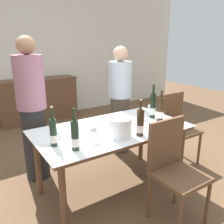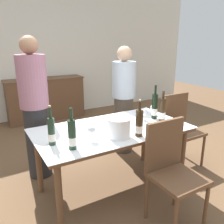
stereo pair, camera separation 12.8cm
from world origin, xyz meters
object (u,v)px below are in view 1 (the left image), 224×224
at_px(dining_table, 112,135).
at_px(wine_bottle_2, 153,106).
at_px(ice_bucket, 120,127).
at_px(wine_bottle_0, 53,133).
at_px(wine_bottle_4, 140,124).
at_px(chair_right_end, 176,123).
at_px(wine_glass_0, 93,131).
at_px(chair_near_front, 173,164).
at_px(person_guest_left, 120,101).
at_px(sideboard_cabinet, 39,100).
at_px(wine_glass_1, 151,108).
at_px(wine_glass_2, 142,112).
at_px(wine_bottle_3, 161,110).
at_px(wine_bottle_1, 75,136).
at_px(person_host, 32,111).

height_order(dining_table, wine_bottle_2, wine_bottle_2).
height_order(ice_bucket, wine_bottle_0, wine_bottle_0).
bearing_deg(wine_bottle_4, chair_right_end, 22.20).
xyz_separation_m(wine_glass_0, chair_near_front, (0.55, -0.49, -0.29)).
xyz_separation_m(wine_bottle_4, chair_right_end, (0.99, 0.41, -0.31)).
distance_m(wine_bottle_0, person_guest_left, 1.56).
height_order(sideboard_cabinet, wine_glass_1, sideboard_cabinet).
relative_size(sideboard_cabinet, wine_glass_2, 11.74).
bearing_deg(wine_bottle_0, ice_bucket, -14.31).
xyz_separation_m(sideboard_cabinet, wine_bottle_3, (0.54, -2.97, 0.42)).
height_order(wine_bottle_1, wine_bottle_4, same).
relative_size(ice_bucket, wine_bottle_4, 0.64).
bearing_deg(chair_right_end, wine_glass_1, 170.93).
relative_size(wine_bottle_1, wine_glass_2, 2.71).
bearing_deg(wine_bottle_3, chair_right_end, 20.92).
distance_m(chair_right_end, person_guest_left, 0.85).
distance_m(wine_bottle_3, wine_bottle_4, 0.53).
xyz_separation_m(wine_bottle_0, person_guest_left, (1.31, 0.84, -0.08)).
distance_m(dining_table, person_guest_left, 1.00).
bearing_deg(chair_near_front, wine_bottle_3, 56.19).
height_order(wine_bottle_3, chair_right_end, wine_bottle_3).
height_order(wine_bottle_1, wine_bottle_2, wine_bottle_2).
bearing_deg(ice_bucket, wine_glass_1, 27.61).
bearing_deg(wine_glass_0, wine_bottle_2, 13.03).
bearing_deg(wine_glass_2, chair_near_front, -107.96).
xyz_separation_m(wine_bottle_1, wine_glass_2, (1.00, 0.30, -0.04)).
bearing_deg(sideboard_cabinet, wine_bottle_3, -79.62).
distance_m(chair_right_end, chair_near_front, 1.17).
bearing_deg(wine_bottle_2, dining_table, -177.29).
relative_size(wine_glass_0, chair_right_end, 0.16).
relative_size(wine_bottle_1, person_guest_left, 0.24).
bearing_deg(ice_bucket, chair_right_end, 15.43).
relative_size(dining_table, wine_glass_1, 13.00).
height_order(wine_bottle_1, wine_glass_0, wine_bottle_1).
distance_m(wine_bottle_1, person_guest_left, 1.57).
bearing_deg(person_host, wine_bottle_3, -33.79).
height_order(wine_bottle_0, wine_bottle_2, wine_bottle_2).
bearing_deg(ice_bucket, dining_table, 74.96).
height_order(wine_glass_0, person_guest_left, person_guest_left).
bearing_deg(chair_near_front, sideboard_cabinet, 92.65).
relative_size(wine_bottle_2, wine_glass_2, 2.98).
relative_size(wine_glass_1, chair_near_front, 0.13).
relative_size(wine_bottle_3, person_guest_left, 0.23).
bearing_deg(wine_glass_0, ice_bucket, -10.72).
bearing_deg(wine_bottle_3, ice_bucket, -168.98).
distance_m(wine_bottle_4, chair_right_end, 1.12).
bearing_deg(person_host, person_guest_left, 1.97).
xyz_separation_m(wine_bottle_2, wine_bottle_4, (-0.48, -0.35, -0.02)).
xyz_separation_m(wine_bottle_0, wine_bottle_2, (1.27, 0.11, 0.02)).
xyz_separation_m(dining_table, wine_bottle_2, (0.60, 0.03, 0.22)).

